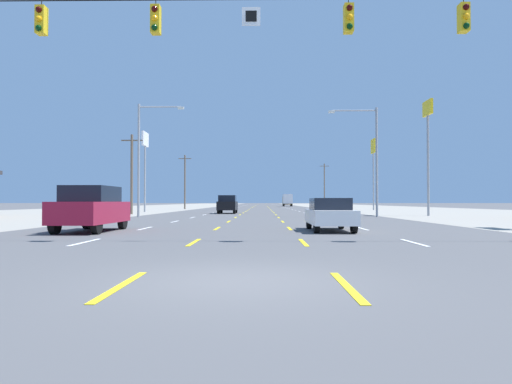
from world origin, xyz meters
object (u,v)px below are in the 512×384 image
object	(u,v)px
sedan_far_left_midfar	(228,204)
box_truck_far_right_far	(287,199)
sedan_inner_right_near	(330,214)
pole_sign_right_row_1	(428,131)
pole_sign_right_row_2	(373,155)
streetlight_left_row_0	(143,151)
streetlight_right_row_0	(372,153)
suv_far_left_nearest	(92,208)
pole_sign_left_row_1	(145,150)
suv_inner_left_mid	(228,204)

from	to	relation	value
sedan_far_left_midfar	box_truck_far_right_far	world-z (taller)	box_truck_far_right_far
sedan_inner_right_near	sedan_far_left_midfar	distance (m)	78.46
pole_sign_right_row_1	pole_sign_right_row_2	bearing A→B (deg)	86.05
streetlight_left_row_0	streetlight_right_row_0	bearing A→B (deg)	-0.00
pole_sign_right_row_1	suv_far_left_nearest	bearing A→B (deg)	-135.77
suv_far_left_nearest	pole_sign_right_row_1	xyz separation A→B (m)	(22.57, 21.97, 6.76)
sedan_inner_right_near	streetlight_left_row_0	xyz separation A→B (m)	(-13.21, 18.40, 4.83)
sedan_inner_right_near	pole_sign_left_row_1	size ratio (longest dim) A/B	0.45
suv_far_left_nearest	sedan_far_left_midfar	bearing A→B (deg)	89.95
suv_far_left_nearest	suv_inner_left_mid	world-z (taller)	same
box_truck_far_right_far	streetlight_right_row_0	distance (m)	83.68
streetlight_right_row_0	suv_far_left_nearest	bearing A→B (deg)	-131.34
streetlight_right_row_0	sedan_inner_right_near	bearing A→B (deg)	-108.80
sedan_inner_right_near	pole_sign_right_row_1	xyz separation A→B (m)	(12.11, 21.36, 7.03)
suv_inner_left_mid	sedan_far_left_midfar	distance (m)	48.42
sedan_inner_right_near	streetlight_left_row_0	distance (m)	23.16
pole_sign_right_row_2	streetlight_left_row_0	xyz separation A→B (m)	(-27.30, -31.69, -2.88)
suv_far_left_nearest	sedan_far_left_midfar	distance (m)	78.38
pole_sign_right_row_1	pole_sign_left_row_1	bearing A→B (deg)	153.85
sedan_far_left_midfar	streetlight_right_row_0	world-z (taller)	streetlight_right_row_0
suv_far_left_nearest	sedan_far_left_midfar	size ratio (longest dim) A/B	1.09
suv_inner_left_mid	suv_far_left_nearest	bearing A→B (deg)	-96.89
suv_inner_left_mid	pole_sign_right_row_1	distance (m)	21.68
streetlight_left_row_0	pole_sign_right_row_2	bearing A→B (deg)	49.25
pole_sign_right_row_2	suv_inner_left_mid	bearing A→B (deg)	-135.43
sedan_far_left_midfar	box_truck_far_right_far	bearing A→B (deg)	59.82
streetlight_right_row_0	pole_sign_right_row_1	bearing A→B (deg)	26.85
sedan_far_left_midfar	box_truck_far_right_far	size ratio (longest dim) A/B	0.62
box_truck_far_right_far	streetlight_left_row_0	bearing A→B (deg)	-101.42
suv_inner_left_mid	pole_sign_left_row_1	xyz separation A→B (m)	(-10.77, 6.46, 6.71)
suv_far_left_nearest	sedan_far_left_midfar	world-z (taller)	suv_far_left_nearest
suv_far_left_nearest	pole_sign_right_row_2	xyz separation A→B (m)	(24.56, 50.70, 7.44)
suv_far_left_nearest	streetlight_left_row_0	size ratio (longest dim) A/B	0.51
pole_sign_left_row_1	streetlight_left_row_0	world-z (taller)	pole_sign_left_row_1
streetlight_right_row_0	box_truck_far_right_far	bearing A→B (deg)	91.77
sedan_inner_right_near	pole_sign_left_row_1	distance (m)	40.62
suv_far_left_nearest	box_truck_far_right_far	world-z (taller)	box_truck_far_right_far
sedan_inner_right_near	pole_sign_right_row_1	bearing A→B (deg)	60.45
pole_sign_left_row_1	streetlight_left_row_0	distance (m)	18.21
suv_inner_left_mid	sedan_far_left_midfar	size ratio (longest dim) A/B	1.09
box_truck_far_right_far	pole_sign_right_row_2	bearing A→B (deg)	-78.65
suv_far_left_nearest	pole_sign_right_row_2	size ratio (longest dim) A/B	0.45
suv_inner_left_mid	pole_sign_right_row_1	world-z (taller)	pole_sign_right_row_1
suv_inner_left_mid	pole_sign_right_row_2	size ratio (longest dim) A/B	0.45
pole_sign_left_row_1	sedan_far_left_midfar	bearing A→B (deg)	80.24
sedan_far_left_midfar	streetlight_left_row_0	world-z (taller)	streetlight_left_row_0
suv_inner_left_mid	streetlight_left_row_0	xyz separation A→B (m)	(-6.38, -11.08, 4.56)
sedan_far_left_midfar	pole_sign_right_row_2	size ratio (longest dim) A/B	0.41
suv_inner_left_mid	streetlight_right_row_0	size ratio (longest dim) A/B	0.53
box_truck_far_right_far	pole_sign_right_row_2	xyz separation A→B (m)	(10.42, -51.88, 6.63)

